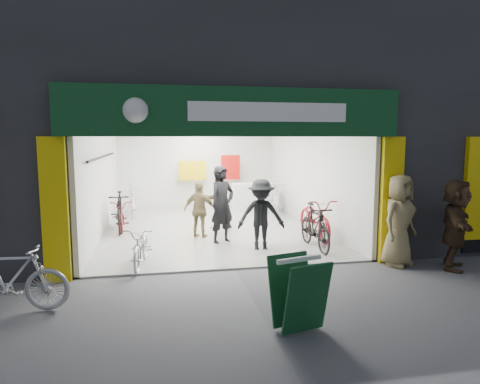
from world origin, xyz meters
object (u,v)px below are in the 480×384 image
object	(u,v)px
bike_left_front	(142,246)
sandwich_board	(299,292)
pedestrian_near	(399,220)
parked_bike	(10,279)
bike_right_front	(315,227)

from	to	relation	value
bike_left_front	sandwich_board	distance (m)	4.00
bike_left_front	pedestrian_near	distance (m)	5.20
pedestrian_near	sandwich_board	bearing A→B (deg)	-168.67
pedestrian_near	sandwich_board	size ratio (longest dim) A/B	1.90
sandwich_board	parked_bike	bearing A→B (deg)	146.63
parked_bike	sandwich_board	world-z (taller)	parked_bike
bike_left_front	parked_bike	size ratio (longest dim) A/B	0.95
parked_bike	pedestrian_near	distance (m)	7.02
bike_left_front	bike_right_front	xyz separation A→B (m)	(3.88, 0.57, 0.11)
bike_right_front	sandwich_board	xyz separation A→B (m)	(-1.72, -3.94, 0.00)
parked_bike	sandwich_board	size ratio (longest dim) A/B	1.73
pedestrian_near	sandwich_board	world-z (taller)	pedestrian_near
bike_right_front	pedestrian_near	bearing A→B (deg)	-50.81
parked_bike	sandwich_board	distance (m)	4.22
bike_right_front	parked_bike	size ratio (longest dim) A/B	1.05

